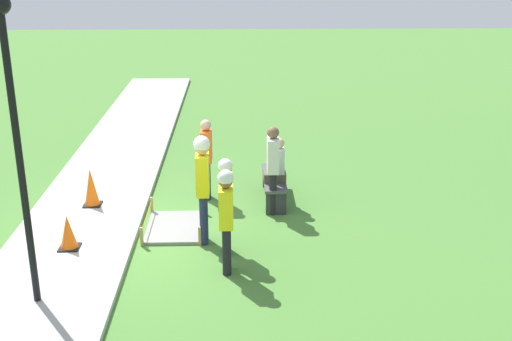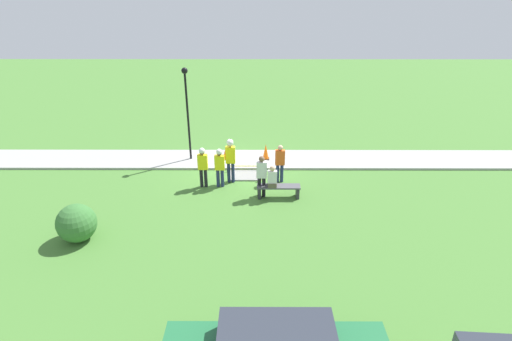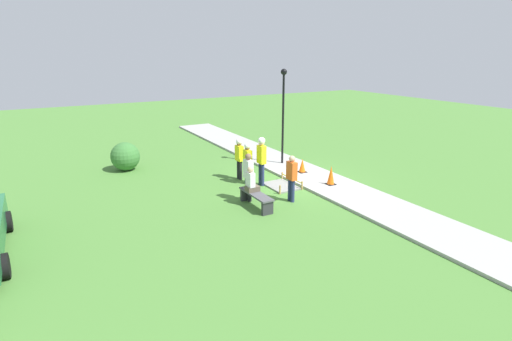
% 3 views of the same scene
% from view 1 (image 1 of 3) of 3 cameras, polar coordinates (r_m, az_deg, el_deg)
% --- Properties ---
extents(ground_plane, '(60.00, 60.00, 0.00)m').
position_cam_1_polar(ground_plane, '(11.83, -10.48, -5.72)').
color(ground_plane, '#477A33').
extents(sidewalk, '(28.00, 2.21, 0.10)m').
position_cam_1_polar(sidewalk, '(12.03, -15.72, -5.46)').
color(sidewalk, '#9E9E99').
rests_on(sidewalk, ground_plane).
extents(wet_concrete_patch, '(1.46, 1.06, 0.35)m').
position_cam_1_polar(wet_concrete_patch, '(12.00, -7.24, -4.99)').
color(wet_concrete_patch, gray).
rests_on(wet_concrete_patch, ground_plane).
extents(traffic_cone_near_patch, '(0.34, 0.34, 0.75)m').
position_cam_1_polar(traffic_cone_near_patch, '(12.98, -14.44, -1.48)').
color(traffic_cone_near_patch, black).
rests_on(traffic_cone_near_patch, sidewalk).
extents(traffic_cone_far_patch, '(0.34, 0.34, 0.59)m').
position_cam_1_polar(traffic_cone_far_patch, '(11.30, -16.36, -5.30)').
color(traffic_cone_far_patch, black).
rests_on(traffic_cone_far_patch, sidewalk).
extents(park_bench, '(1.70, 0.44, 0.51)m').
position_cam_1_polar(park_bench, '(13.12, 1.60, -1.14)').
color(park_bench, '#2D2D33').
rests_on(park_bench, ground_plane).
extents(person_seated_on_bench, '(0.36, 0.44, 0.89)m').
position_cam_1_polar(person_seated_on_bench, '(12.71, 1.91, 0.56)').
color(person_seated_on_bench, brown).
rests_on(person_seated_on_bench, park_bench).
extents(worker_supervisor, '(0.40, 0.28, 1.95)m').
position_cam_1_polar(worker_supervisor, '(10.99, -4.76, -0.71)').
color(worker_supervisor, navy).
rests_on(worker_supervisor, ground_plane).
extents(worker_assistant, '(0.40, 0.24, 1.68)m').
position_cam_1_polar(worker_assistant, '(10.65, -2.70, -2.49)').
color(worker_assistant, navy).
rests_on(worker_assistant, ground_plane).
extents(worker_trainee, '(0.40, 0.25, 1.73)m').
position_cam_1_polar(worker_trainee, '(10.00, -2.67, -3.77)').
color(worker_trainee, black).
rests_on(worker_trainee, ground_plane).
extents(bystander_in_orange_shirt, '(0.40, 0.22, 1.68)m').
position_cam_1_polar(bystander_in_orange_shirt, '(13.03, -4.42, 1.42)').
color(bystander_in_orange_shirt, navy).
rests_on(bystander_in_orange_shirt, ground_plane).
extents(bystander_in_gray_shirt, '(0.40, 0.23, 1.74)m').
position_cam_1_polar(bystander_in_gray_shirt, '(12.27, 1.51, 0.53)').
color(bystander_in_gray_shirt, black).
rests_on(bystander_in_gray_shirt, ground_plane).
extents(lamppost_near, '(0.28, 0.28, 4.31)m').
position_cam_1_polar(lamppost_near, '(8.98, -20.75, 4.78)').
color(lamppost_near, black).
rests_on(lamppost_near, sidewalk).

